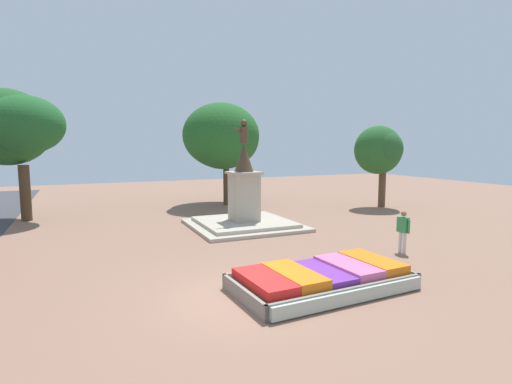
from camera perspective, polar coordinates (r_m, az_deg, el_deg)
name	(u,v)px	position (r m, az deg, el deg)	size (l,w,h in m)	color
ground_plane	(238,298)	(10.96, -2.56, -14.85)	(71.02, 71.02, 0.00)	#8C6651
flower_planter	(323,279)	(11.61, 9.54, -12.17)	(5.13, 2.90, 0.65)	#38281C
statue_monument	(244,207)	(19.66, -1.71, -2.22)	(5.10, 5.10, 5.25)	#B0A692
pedestrian_near_planter	(403,229)	(15.90, 20.27, -4.97)	(0.28, 0.56, 1.60)	beige
park_tree_far_left	(13,127)	(24.65, -31.39, 7.97)	(5.17, 4.93, 6.99)	#4C3823
park_tree_behind_statue	(379,150)	(26.78, 17.17, 5.77)	(3.16, 2.95, 5.25)	brown
park_tree_far_right	(222,138)	(26.80, -4.88, 7.66)	(5.38, 5.85, 6.76)	#4C3823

